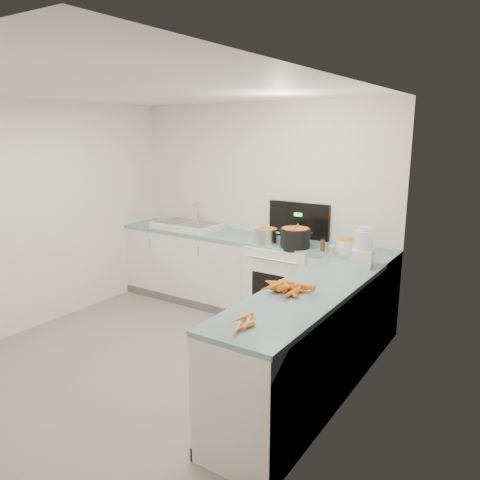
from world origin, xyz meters
The scene contains 19 objects.
floor centered at (0.00, 0.00, 0.00)m, with size 3.50×4.00×0.00m, color gray, non-canonical shape.
ceiling centered at (0.00, 0.00, 2.50)m, with size 3.50×4.00×0.00m, color white, non-canonical shape.
wall_back centered at (0.00, 2.00, 1.25)m, with size 3.50×2.50×0.00m, color white, non-canonical shape.
wall_left centered at (-1.75, 0.00, 1.25)m, with size 4.00×2.50×0.00m, color white, non-canonical shape.
wall_right centered at (1.75, 0.00, 1.25)m, with size 4.00×2.50×0.00m, color white, non-canonical shape.
counter_back centered at (0.00, 1.70, 0.47)m, with size 3.50×0.62×0.94m.
counter_right centered at (1.45, 0.30, 0.47)m, with size 0.62×2.20×0.94m.
stove centered at (0.55, 1.69, 0.47)m, with size 0.76×0.65×1.36m.
sink centered at (-0.90, 1.70, 0.98)m, with size 0.86×0.52×0.31m.
steel_pot centered at (0.38, 1.53, 1.01)m, with size 0.26×0.26×0.19m, color silver.
black_pot centered at (0.73, 1.53, 1.03)m, with size 0.32×0.32×0.23m, color black.
wooden_spoon centered at (0.73, 1.53, 1.16)m, with size 0.02×0.02×0.38m, color #AD7A47.
mixing_bowl centered at (1.29, 1.65, 1.00)m, with size 0.28×0.28×0.13m, color white.
extract_bottle centered at (1.05, 1.54, 1.00)m, with size 0.05×0.05×0.12m, color #593319.
spice_jar centered at (1.17, 1.48, 0.98)m, with size 0.05×0.05×0.08m, color #E5B266.
food_processor centered at (1.58, 1.22, 1.10)m, with size 0.21×0.25×0.37m.
carrot_pile centered at (1.32, 0.20, 0.98)m, with size 0.46×0.36×0.09m.
peeled_carrots centered at (1.40, -0.56, 0.96)m, with size 0.16×0.37×0.04m.
peelings centered at (-1.11, 1.71, 1.02)m, with size 0.24×0.23×0.01m.
Camera 1 is at (2.91, -2.89, 2.16)m, focal length 35.00 mm.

